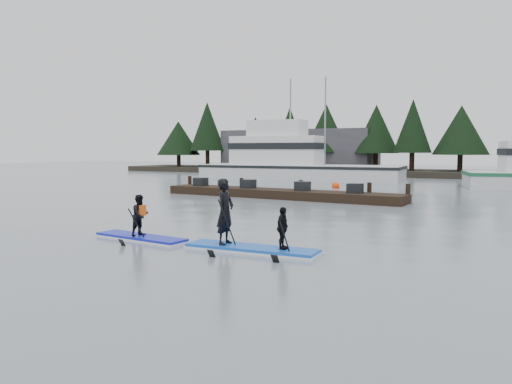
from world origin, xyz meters
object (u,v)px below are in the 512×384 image
at_px(fishing_boat_large, 294,171).
at_px(paddleboard_duo, 245,228).
at_px(paddleboard_solo, 141,225).
at_px(floating_dock, 278,194).

height_order(fishing_boat_large, paddleboard_duo, fishing_boat_large).
xyz_separation_m(fishing_boat_large, paddleboard_solo, (7.81, -30.11, -0.33)).
relative_size(fishing_boat_large, paddleboard_solo, 5.63).
xyz_separation_m(fishing_boat_large, floating_dock, (6.06, -16.37, -0.54)).
bearing_deg(floating_dock, paddleboard_solo, -78.91).
bearing_deg(paddleboard_solo, floating_dock, 103.58).
distance_m(floating_dock, paddleboard_duo, 14.75).
relative_size(floating_dock, paddleboard_solo, 4.40).
bearing_deg(paddleboard_duo, fishing_boat_large, 108.42).
xyz_separation_m(paddleboard_solo, paddleboard_duo, (3.60, 0.00, 0.17)).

